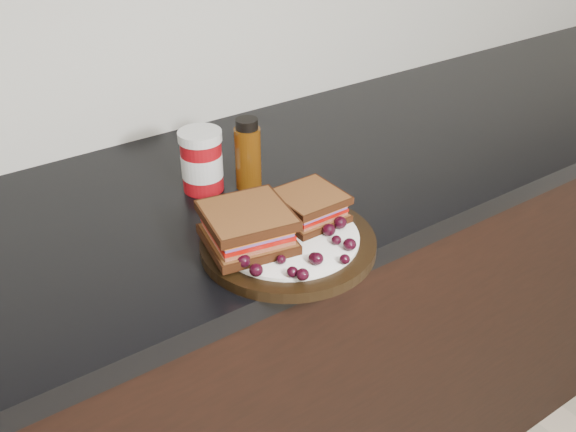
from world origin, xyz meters
name	(u,v)px	position (x,y,z in m)	size (l,w,h in m)	color
base_cabinets	(162,411)	(0.00, 1.70, 0.43)	(3.96, 0.58, 0.86)	black
countertop	(135,231)	(0.00, 1.70, 0.88)	(3.98, 0.60, 0.04)	black
plate	(288,243)	(0.17, 1.48, 0.91)	(0.28, 0.28, 0.02)	black
sandwich_left	(247,227)	(0.11, 1.50, 0.95)	(0.13, 0.13, 0.06)	brown
sandwich_right	(310,206)	(0.23, 1.51, 0.95)	(0.10, 0.10, 0.05)	brown
grape_0	(256,270)	(0.07, 1.42, 0.93)	(0.02, 0.02, 0.02)	black
grape_1	(281,259)	(0.12, 1.43, 0.93)	(0.02, 0.02, 0.01)	black
grape_2	(292,272)	(0.11, 1.39, 0.93)	(0.02, 0.02, 0.02)	black
grape_3	(303,275)	(0.12, 1.38, 0.93)	(0.02, 0.02, 0.02)	black
grape_4	(317,259)	(0.16, 1.40, 0.93)	(0.02, 0.02, 0.02)	black
grape_5	(314,258)	(0.16, 1.40, 0.93)	(0.02, 0.02, 0.02)	black
grape_6	(345,259)	(0.20, 1.37, 0.93)	(0.02, 0.02, 0.01)	black
grape_7	(350,244)	(0.23, 1.40, 0.93)	(0.02, 0.02, 0.02)	black
grape_8	(336,240)	(0.22, 1.42, 0.93)	(0.02, 0.02, 0.01)	black
grape_9	(329,230)	(0.22, 1.45, 0.93)	(0.02, 0.02, 0.02)	black
grape_10	(340,223)	(0.25, 1.45, 0.93)	(0.02, 0.02, 0.02)	black
grape_11	(326,216)	(0.25, 1.49, 0.93)	(0.02, 0.02, 0.01)	black
grape_12	(326,211)	(0.26, 1.50, 0.93)	(0.02, 0.02, 0.02)	black
grape_13	(307,204)	(0.24, 1.53, 0.93)	(0.02, 0.02, 0.02)	black
grape_14	(244,226)	(0.12, 1.54, 0.93)	(0.02, 0.02, 0.02)	black
grape_15	(259,232)	(0.13, 1.51, 0.93)	(0.02, 0.02, 0.02)	black
grape_16	(235,241)	(0.09, 1.51, 0.93)	(0.02, 0.02, 0.02)	black
grape_17	(246,242)	(0.10, 1.49, 0.93)	(0.02, 0.02, 0.02)	black
grape_18	(243,261)	(0.07, 1.45, 0.93)	(0.02, 0.02, 0.02)	black
grape_19	(235,226)	(0.11, 1.54, 0.93)	(0.02, 0.02, 0.02)	black
grape_20	(256,238)	(0.12, 1.50, 0.93)	(0.02, 0.02, 0.02)	black
grape_21	(250,242)	(0.11, 1.49, 0.93)	(0.02, 0.02, 0.01)	black
condiment_jar	(202,161)	(0.15, 1.73, 0.96)	(0.08, 0.08, 0.12)	maroon
oil_bottle	(248,153)	(0.23, 1.69, 0.97)	(0.05, 0.05, 0.13)	#4F2907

